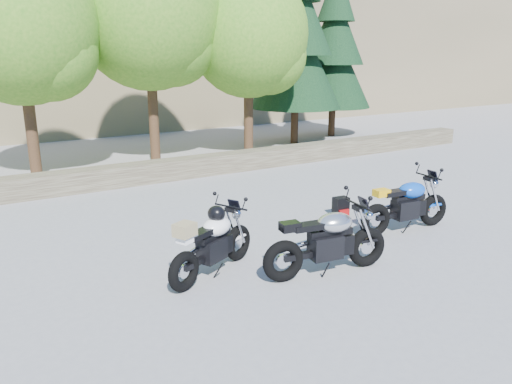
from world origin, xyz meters
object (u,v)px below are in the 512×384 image
at_px(silver_bike, 328,242).
at_px(backpack, 341,207).
at_px(blue_bike, 406,205).
at_px(white_bike, 212,242).

relative_size(silver_bike, backpack, 5.12).
height_order(blue_bike, backpack, blue_bike).
bearing_deg(white_bike, blue_bike, -27.69).
bearing_deg(silver_bike, blue_bike, 25.18).
height_order(white_bike, backpack, white_bike).
height_order(silver_bike, backpack, silver_bike).
relative_size(white_bike, backpack, 4.39).
xyz_separation_m(silver_bike, backpack, (1.91, 1.91, -0.30)).
distance_m(silver_bike, backpack, 2.72).
bearing_deg(backpack, white_bike, -156.28).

